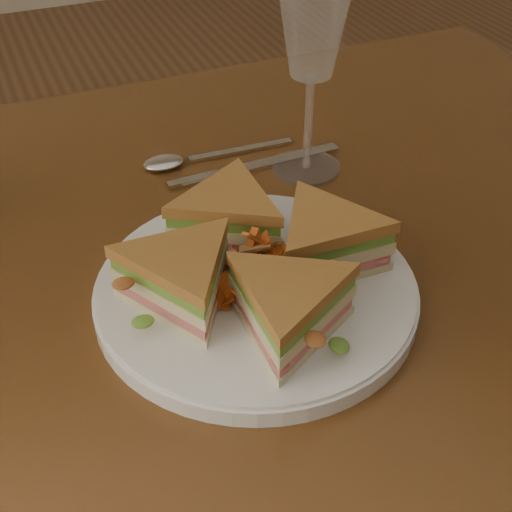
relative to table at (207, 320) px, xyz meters
The scene contains 7 objects.
table is the anchor object (origin of this frame).
plate 0.14m from the table, 78.06° to the right, with size 0.29×0.29×0.02m, color silver.
sandwich_wedges 0.17m from the table, 78.06° to the right, with size 0.26×0.26×0.06m.
crisps_mound 0.17m from the table, 78.06° to the right, with size 0.09×0.09×0.05m, color #CD551A, non-canonical shape.
spoon 0.20m from the table, 78.39° to the left, with size 0.18×0.03×0.01m.
knife 0.19m from the table, 49.86° to the left, with size 0.22×0.02×0.00m.
wine_glass 0.33m from the table, 30.26° to the left, with size 0.09×0.09×0.24m.
Camera 1 is at (-0.17, -0.54, 1.18)m, focal length 50.00 mm.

